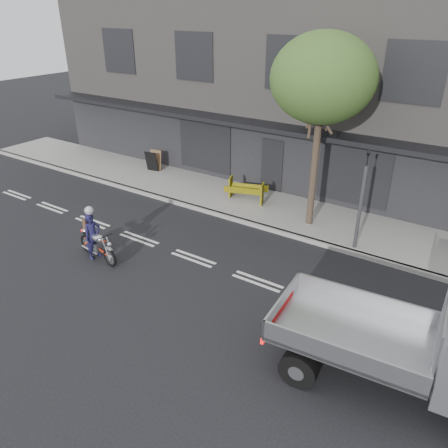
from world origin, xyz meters
The scene contains 10 objects.
ground centered at (0.00, 0.00, 0.00)m, with size 80.00×80.00×0.00m, color black.
sidewalk centered at (0.00, 4.70, 0.07)m, with size 32.00×3.20×0.15m, color gray.
kerb centered at (0.00, 3.10, 0.07)m, with size 32.00×0.20×0.15m, color gray.
building_main centered at (0.00, 11.30, 4.00)m, with size 26.00×10.00×8.00m, color slate.
street_tree centered at (2.20, 4.20, 5.28)m, with size 3.40×3.40×6.74m.
traffic_light_pole centered at (4.20, 3.35, 1.65)m, with size 0.12×0.12×3.50m.
motorcycle centered at (-2.57, -1.69, 0.52)m, with size 1.95×0.57×1.01m.
rider centered at (-2.72, -1.69, 0.78)m, with size 0.57×0.37×1.55m, color #18163E.
construction_barrier centered at (-0.86, 4.52, 0.60)m, with size 1.60×0.64×0.90m, color yellow, non-canonical shape.
sandwich_board centered at (-6.46, 5.24, 0.63)m, with size 0.61×0.41×0.96m, color black, non-canonical shape.
Camera 1 is at (7.55, -9.62, 7.39)m, focal length 35.00 mm.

